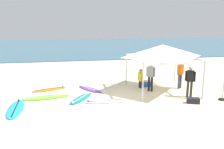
% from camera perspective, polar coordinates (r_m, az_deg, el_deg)
% --- Properties ---
extents(ground_plane, '(80.00, 80.00, 0.00)m').
position_cam_1_polar(ground_plane, '(12.69, 2.52, -5.53)').
color(ground_plane, beige).
extents(sea, '(80.00, 36.00, 0.10)m').
position_cam_1_polar(sea, '(42.84, -7.08, 7.12)').
color(sea, '#386B84').
rests_on(sea, ground).
extents(canopy_tent, '(3.49, 3.49, 2.75)m').
position_cam_1_polar(canopy_tent, '(13.62, 12.29, 5.73)').
color(canopy_tent, '#B7B7BC').
rests_on(canopy_tent, ground).
extents(surfboard_teal, '(1.63, 2.15, 0.19)m').
position_cam_1_polar(surfboard_teal, '(12.44, -7.60, -5.83)').
color(surfboard_teal, '#19847F').
rests_on(surfboard_teal, ground).
extents(surfboard_purple, '(1.59, 2.06, 0.19)m').
position_cam_1_polar(surfboard_purple, '(14.10, -5.49, -3.58)').
color(surfboard_purple, purple).
rests_on(surfboard_purple, ground).
extents(surfboard_lime, '(2.66, 1.08, 0.19)m').
position_cam_1_polar(surfboard_lime, '(12.97, -16.17, -5.46)').
color(surfboard_lime, '#7AD12D').
rests_on(surfboard_lime, ground).
extents(surfboard_white, '(2.13, 0.64, 0.19)m').
position_cam_1_polar(surfboard_white, '(11.88, -1.76, -6.62)').
color(surfboard_white, white).
rests_on(surfboard_white, ground).
extents(surfboard_orange, '(2.11, 1.18, 0.19)m').
position_cam_1_polar(surfboard_orange, '(14.47, -15.14, -3.55)').
color(surfboard_orange, orange).
rests_on(surfboard_orange, ground).
extents(surfboard_cyan, '(0.82, 2.62, 0.19)m').
position_cam_1_polar(surfboard_cyan, '(11.79, -22.67, -7.75)').
color(surfboard_cyan, '#23B2CC').
rests_on(surfboard_cyan, ground).
extents(person_orange, '(0.50, 0.36, 1.71)m').
position_cam_1_polar(person_orange, '(14.70, 16.48, 0.44)').
color(person_orange, '#383842').
rests_on(person_orange, ground).
extents(person_grey, '(0.45, 0.40, 1.71)m').
position_cam_1_polar(person_grey, '(13.68, 9.51, -0.08)').
color(person_grey, black).
rests_on(person_grey, ground).
extents(person_black, '(0.47, 0.38, 1.71)m').
position_cam_1_polar(person_black, '(13.09, 18.69, -1.14)').
color(person_black, '#2D2D33').
rests_on(person_black, ground).
extents(person_yellow, '(0.31, 0.53, 1.20)m').
position_cam_1_polar(person_yellow, '(14.39, 7.06, -0.75)').
color(person_yellow, '#2D2D33').
rests_on(person_yellow, ground).
extents(gear_bag_near_tent, '(0.67, 0.50, 0.28)m').
position_cam_1_polar(gear_bag_near_tent, '(12.35, 19.37, -6.08)').
color(gear_bag_near_tent, '#232328').
rests_on(gear_bag_near_tent, ground).
extents(cooler_box, '(0.50, 0.36, 0.39)m').
position_cam_1_polar(cooler_box, '(14.89, 8.75, -2.18)').
color(cooler_box, '#2D60B7').
rests_on(cooler_box, ground).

